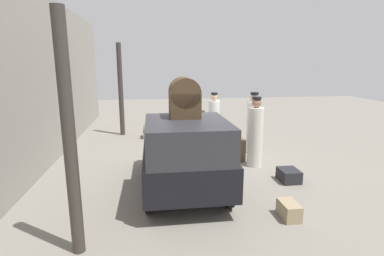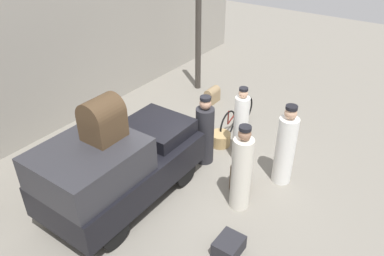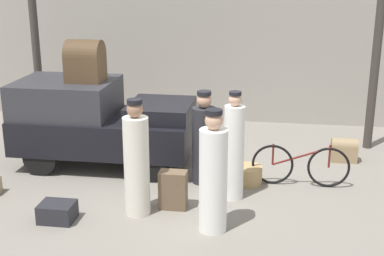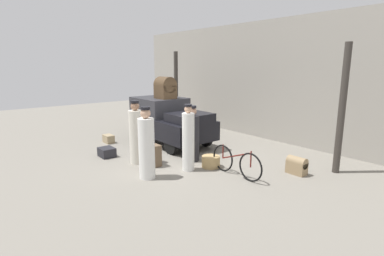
{
  "view_description": "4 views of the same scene",
  "coord_description": "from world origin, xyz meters",
  "px_view_note": "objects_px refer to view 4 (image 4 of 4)",
  "views": [
    {
      "loc": [
        -7.79,
        1.3,
        2.72
      ],
      "look_at": [
        0.2,
        0.2,
        0.95
      ],
      "focal_mm": 28.0,
      "sensor_mm": 36.0,
      "label": 1
    },
    {
      "loc": [
        -5.61,
        -3.9,
        5.31
      ],
      "look_at": [
        0.2,
        0.2,
        0.95
      ],
      "focal_mm": 35.0,
      "sensor_mm": 36.0,
      "label": 2
    },
    {
      "loc": [
        1.58,
        -8.89,
        3.79
      ],
      "look_at": [
        0.2,
        0.2,
        0.95
      ],
      "focal_mm": 50.0,
      "sensor_mm": 36.0,
      "label": 3
    },
    {
      "loc": [
        7.22,
        -5.47,
        2.87
      ],
      "look_at": [
        0.2,
        0.2,
        0.95
      ],
      "focal_mm": 28.0,
      "sensor_mm": 36.0,
      "label": 4
    }
  ],
  "objects_px": {
    "porter_lifting_near_truck": "(147,146)",
    "suitcase_tan_flat": "(107,152)",
    "truck": "(169,120)",
    "porter_standing_middle": "(188,140)",
    "suitcase_small_leather": "(297,165)",
    "bicycle": "(236,162)",
    "trunk_umber_medium": "(109,139)",
    "porter_with_bicycle": "(192,136)",
    "trunk_large_brown": "(154,155)",
    "trunk_on_truck_roof": "(165,88)",
    "wicker_basket": "(211,162)",
    "porter_carrying_trunk": "(136,135)"
  },
  "relations": [
    {
      "from": "porter_lifting_near_truck",
      "to": "suitcase_tan_flat",
      "type": "xyz_separation_m",
      "value": [
        -2.39,
        -0.07,
        -0.7
      ]
    },
    {
      "from": "suitcase_tan_flat",
      "to": "trunk_large_brown",
      "type": "bearing_deg",
      "value": 23.01
    },
    {
      "from": "porter_carrying_trunk",
      "to": "suitcase_small_leather",
      "type": "bearing_deg",
      "value": 39.49
    },
    {
      "from": "bicycle",
      "to": "porter_with_bicycle",
      "type": "xyz_separation_m",
      "value": [
        -1.71,
        -0.09,
        0.39
      ]
    },
    {
      "from": "suitcase_tan_flat",
      "to": "trunk_umber_medium",
      "type": "bearing_deg",
      "value": 154.68
    },
    {
      "from": "trunk_on_truck_roof",
      "to": "suitcase_tan_flat",
      "type": "bearing_deg",
      "value": -82.68
    },
    {
      "from": "trunk_umber_medium",
      "to": "porter_lifting_near_truck",
      "type": "bearing_deg",
      "value": -9.84
    },
    {
      "from": "porter_carrying_trunk",
      "to": "porter_with_bicycle",
      "type": "bearing_deg",
      "value": 58.63
    },
    {
      "from": "wicker_basket",
      "to": "porter_with_bicycle",
      "type": "distance_m",
      "value": 0.99
    },
    {
      "from": "porter_standing_middle",
      "to": "suitcase_tan_flat",
      "type": "bearing_deg",
      "value": -154.3
    },
    {
      "from": "porter_lifting_near_truck",
      "to": "trunk_large_brown",
      "type": "height_order",
      "value": "porter_lifting_near_truck"
    },
    {
      "from": "truck",
      "to": "wicker_basket",
      "type": "distance_m",
      "value": 3.09
    },
    {
      "from": "porter_with_bicycle",
      "to": "trunk_umber_medium",
      "type": "relative_size",
      "value": 3.53
    },
    {
      "from": "porter_with_bicycle",
      "to": "suitcase_tan_flat",
      "type": "relative_size",
      "value": 3.2
    },
    {
      "from": "truck",
      "to": "suitcase_small_leather",
      "type": "bearing_deg",
      "value": 9.88
    },
    {
      "from": "wicker_basket",
      "to": "porter_carrying_trunk",
      "type": "height_order",
      "value": "porter_carrying_trunk"
    },
    {
      "from": "truck",
      "to": "wicker_basket",
      "type": "relative_size",
      "value": 6.52
    },
    {
      "from": "truck",
      "to": "porter_standing_middle",
      "type": "height_order",
      "value": "porter_standing_middle"
    },
    {
      "from": "porter_carrying_trunk",
      "to": "porter_lifting_near_truck",
      "type": "relative_size",
      "value": 1.0
    },
    {
      "from": "suitcase_small_leather",
      "to": "truck",
      "type": "bearing_deg",
      "value": -170.12
    },
    {
      "from": "suitcase_tan_flat",
      "to": "wicker_basket",
      "type": "bearing_deg",
      "value": 34.07
    },
    {
      "from": "wicker_basket",
      "to": "porter_lifting_near_truck",
      "type": "bearing_deg",
      "value": -102.95
    },
    {
      "from": "porter_lifting_near_truck",
      "to": "suitcase_small_leather",
      "type": "relative_size",
      "value": 3.65
    },
    {
      "from": "truck",
      "to": "suitcase_tan_flat",
      "type": "bearing_deg",
      "value": -86.93
    },
    {
      "from": "trunk_umber_medium",
      "to": "porter_with_bicycle",
      "type": "bearing_deg",
      "value": 16.74
    },
    {
      "from": "porter_with_bicycle",
      "to": "suitcase_small_leather",
      "type": "xyz_separation_m",
      "value": [
        2.63,
        1.46,
        -0.52
      ]
    },
    {
      "from": "porter_carrying_trunk",
      "to": "wicker_basket",
      "type": "bearing_deg",
      "value": 41.47
    },
    {
      "from": "truck",
      "to": "porter_lifting_near_truck",
      "type": "distance_m",
      "value": 3.49
    },
    {
      "from": "trunk_large_brown",
      "to": "trunk_on_truck_roof",
      "type": "bearing_deg",
      "value": 138.36
    },
    {
      "from": "trunk_large_brown",
      "to": "trunk_on_truck_roof",
      "type": "height_order",
      "value": "trunk_on_truck_roof"
    },
    {
      "from": "wicker_basket",
      "to": "trunk_large_brown",
      "type": "relative_size",
      "value": 0.83
    },
    {
      "from": "porter_carrying_trunk",
      "to": "trunk_large_brown",
      "type": "distance_m",
      "value": 0.8
    },
    {
      "from": "porter_with_bicycle",
      "to": "suitcase_small_leather",
      "type": "relative_size",
      "value": 3.33
    },
    {
      "from": "bicycle",
      "to": "trunk_on_truck_roof",
      "type": "xyz_separation_m",
      "value": [
        -4.05,
        0.54,
        1.65
      ]
    },
    {
      "from": "wicker_basket",
      "to": "trunk_large_brown",
      "type": "bearing_deg",
      "value": -133.68
    },
    {
      "from": "bicycle",
      "to": "porter_standing_middle",
      "type": "relative_size",
      "value": 0.93
    },
    {
      "from": "truck",
      "to": "porter_with_bicycle",
      "type": "bearing_deg",
      "value": -16.3
    },
    {
      "from": "suitcase_tan_flat",
      "to": "trunk_large_brown",
      "type": "distance_m",
      "value": 1.83
    },
    {
      "from": "porter_lifting_near_truck",
      "to": "porter_standing_middle",
      "type": "bearing_deg",
      "value": 79.94
    },
    {
      "from": "porter_lifting_near_truck",
      "to": "suitcase_tan_flat",
      "type": "bearing_deg",
      "value": -178.36
    },
    {
      "from": "trunk_umber_medium",
      "to": "porter_carrying_trunk",
      "type": "bearing_deg",
      "value": -6.63
    },
    {
      "from": "suitcase_tan_flat",
      "to": "suitcase_small_leather",
      "type": "relative_size",
      "value": 1.04
    },
    {
      "from": "bicycle",
      "to": "trunk_large_brown",
      "type": "distance_m",
      "value": 2.4
    },
    {
      "from": "porter_standing_middle",
      "to": "porter_carrying_trunk",
      "type": "xyz_separation_m",
      "value": [
        -1.44,
        -0.81,
        -0.0
      ]
    },
    {
      "from": "porter_standing_middle",
      "to": "porter_lifting_near_truck",
      "type": "relative_size",
      "value": 0.99
    },
    {
      "from": "suitcase_tan_flat",
      "to": "trunk_on_truck_roof",
      "type": "bearing_deg",
      "value": 97.32
    },
    {
      "from": "porter_carrying_trunk",
      "to": "porter_lifting_near_truck",
      "type": "distance_m",
      "value": 1.29
    },
    {
      "from": "bicycle",
      "to": "porter_standing_middle",
      "type": "distance_m",
      "value": 1.41
    },
    {
      "from": "truck",
      "to": "trunk_on_truck_roof",
      "type": "distance_m",
      "value": 1.16
    },
    {
      "from": "porter_standing_middle",
      "to": "suitcase_small_leather",
      "type": "height_order",
      "value": "porter_standing_middle"
    }
  ]
}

